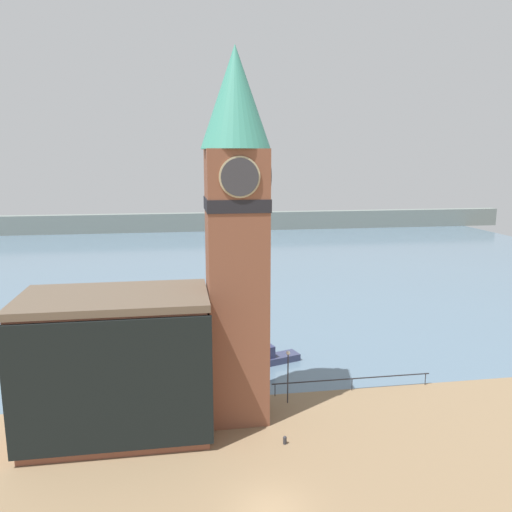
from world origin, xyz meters
name	(u,v)px	position (x,y,z in m)	size (l,w,h in m)	color
ground_plane	(270,511)	(0.00, 0.00, 0.00)	(160.00, 160.00, 0.00)	#846B4C
water	(203,258)	(0.00, 73.81, 0.00)	(160.00, 120.00, 0.00)	slate
far_shoreline	(195,222)	(0.00, 113.81, 2.50)	(180.00, 3.00, 5.00)	slate
pier_railing	(352,380)	(9.56, 13.56, 0.97)	(13.90, 0.08, 1.09)	#232328
clock_tower	(236,230)	(-0.51, 11.03, 14.29)	(4.88, 4.88, 26.89)	brown
pier_building	(117,365)	(-9.15, 9.90, 5.10)	(12.95, 7.44, 10.17)	brown
boat_near	(267,357)	(3.42, 20.19, 0.65)	(6.03, 3.34, 1.82)	#333856
mooring_bollard_near	(285,440)	(2.21, 6.45, 0.32)	(0.26, 0.26, 0.59)	#2D2D33
lamp_post	(288,367)	(3.68, 12.24, 3.04)	(0.32, 0.32, 4.42)	#2D2D33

